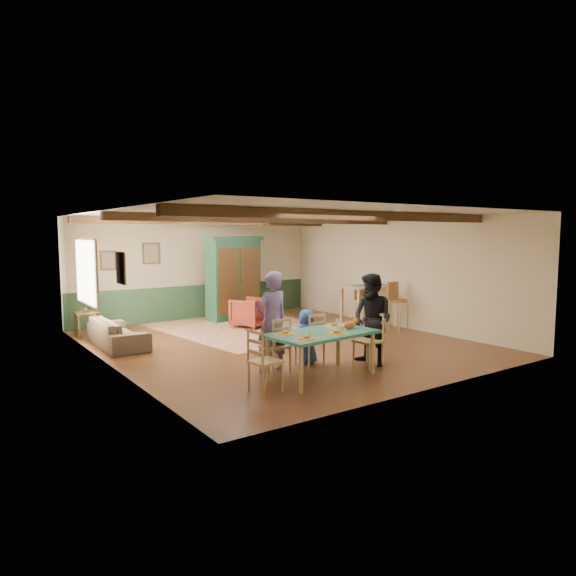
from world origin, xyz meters
TOP-DOWN VIEW (x-y plane):
  - floor at (0.00, 0.00)m, footprint 8.00×8.00m
  - wall_back at (0.00, 4.00)m, footprint 7.00×0.02m
  - wall_left at (-3.50, 0.00)m, footprint 0.02×8.00m
  - wall_right at (3.50, 0.00)m, footprint 0.02×8.00m
  - ceiling at (0.00, 0.00)m, footprint 7.00×8.00m
  - wainscot_back at (0.00, 3.98)m, footprint 6.95×0.03m
  - ceiling_beam_front at (0.00, -2.30)m, footprint 6.95×0.16m
  - ceiling_beam_mid at (0.00, 0.40)m, footprint 6.95×0.16m
  - ceiling_beam_back at (0.00, 3.00)m, footprint 6.95×0.16m
  - window_left at (-3.47, 1.70)m, footprint 0.06×1.60m
  - picture_left_wall at (-3.47, -0.60)m, footprint 0.04×0.42m
  - picture_back_a at (-1.30, 3.97)m, footprint 0.45×0.04m
  - picture_back_b at (-2.40, 3.97)m, footprint 0.38×0.04m
  - dining_table at (-0.93, -2.58)m, footprint 1.84×1.13m
  - dining_chair_far_left at (-1.38, -1.92)m, footprint 0.45×0.47m
  - dining_chair_far_right at (-0.60, -1.85)m, footprint 0.45×0.47m
  - dining_chair_end_left at (-2.05, -2.68)m, footprint 0.47×0.45m
  - dining_chair_end_right at (0.19, -2.48)m, footprint 0.47×0.45m
  - person_man at (-1.39, -1.84)m, footprint 0.65×0.46m
  - person_woman at (0.29, -2.48)m, footprint 0.68×0.84m
  - person_child at (-0.61, -1.77)m, footprint 0.51×0.35m
  - cat at (-0.39, -2.63)m, footprint 0.36×0.17m
  - place_setting_near_left at (-1.44, -2.88)m, footprint 0.42×0.33m
  - place_setting_near_center at (-0.81, -2.82)m, footprint 0.42×0.33m
  - place_setting_far_left at (-1.49, -2.39)m, footprint 0.42×0.33m
  - place_setting_far_right at (-0.42, -2.29)m, footprint 0.42×0.33m
  - area_rug at (0.31, 1.84)m, footprint 4.07×4.68m
  - armoire at (0.65, 3.19)m, footprint 1.63×0.77m
  - armchair at (0.43, 1.92)m, footprint 1.04×1.05m
  - sofa at (-2.92, 1.58)m, footprint 0.80×1.98m
  - end_table at (-3.21, 2.92)m, footprint 0.48×0.48m
  - table_lamp at (-3.21, 2.92)m, footprint 0.32×0.32m
  - counter_table at (2.83, 0.39)m, footprint 1.30×0.83m
  - bar_stool_left at (2.62, 0.19)m, footprint 0.38×0.42m
  - bar_stool_right at (3.07, -0.50)m, footprint 0.45×0.48m

SIDE VIEW (x-z plane):
  - floor at x=0.00m, z-range 0.00..0.00m
  - area_rug at x=0.31m, z-range 0.00..0.01m
  - sofa at x=-2.92m, z-range 0.00..0.57m
  - end_table at x=-3.21m, z-range 0.00..0.58m
  - armchair at x=0.43m, z-range 0.00..0.73m
  - dining_table at x=-0.93m, z-range 0.00..0.73m
  - wainscot_back at x=0.00m, z-range 0.00..0.90m
  - dining_chair_far_left at x=-1.38m, z-range 0.00..0.93m
  - dining_chair_far_right at x=-0.60m, z-range 0.00..0.93m
  - dining_chair_end_left at x=-2.05m, z-range 0.00..0.93m
  - dining_chair_end_right at x=0.19m, z-range 0.00..0.93m
  - person_child at x=-0.61m, z-range 0.00..0.98m
  - counter_table at x=2.83m, z-range 0.00..1.03m
  - bar_stool_left at x=2.62m, z-range 0.00..1.05m
  - bar_stool_right at x=3.07m, z-range 0.00..1.16m
  - place_setting_near_left at x=-1.44m, z-range 0.73..0.84m
  - place_setting_near_center at x=-0.81m, z-range 0.73..0.84m
  - place_setting_far_left at x=-1.49m, z-range 0.73..0.84m
  - place_setting_far_right at x=-0.42m, z-range 0.73..0.84m
  - person_woman at x=0.29m, z-range 0.00..1.61m
  - cat at x=-0.39m, z-range 0.73..0.91m
  - table_lamp at x=-3.21m, z-range 0.58..1.10m
  - person_man at x=-1.39m, z-range 0.00..1.69m
  - armoire at x=0.65m, z-range 0.00..2.23m
  - wall_back at x=0.00m, z-range 0.00..2.70m
  - wall_left at x=-3.50m, z-range 0.00..2.70m
  - wall_right at x=3.50m, z-range 0.00..2.70m
  - window_left at x=-3.47m, z-range 0.90..2.20m
  - picture_back_b at x=-2.40m, z-range 1.41..1.89m
  - picture_left_wall at x=-3.47m, z-range 1.49..2.01m
  - picture_back_a at x=-1.30m, z-range 1.52..2.08m
  - ceiling_beam_front at x=0.00m, z-range 2.53..2.69m
  - ceiling_beam_mid at x=0.00m, z-range 2.53..2.69m
  - ceiling_beam_back at x=0.00m, z-range 2.53..2.69m
  - ceiling at x=0.00m, z-range 2.69..2.71m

